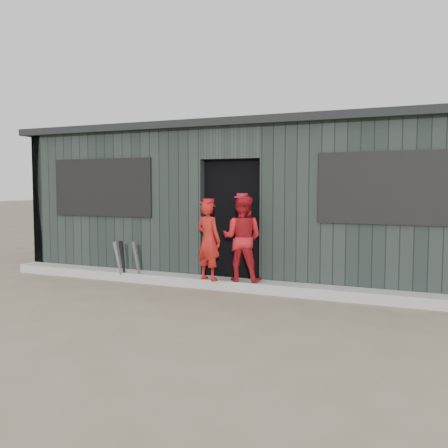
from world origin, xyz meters
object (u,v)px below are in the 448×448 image
at_px(player_red_left, 208,240).
at_px(player_red_right, 242,238).
at_px(dugout, 261,202).
at_px(bat_left, 119,262).
at_px(bat_right, 123,261).
at_px(bat_mid, 137,262).
at_px(player_grey_back, 274,243).

bearing_deg(player_red_left, player_red_right, -144.75).
bearing_deg(dugout, bat_left, -133.23).
bearing_deg(player_red_left, bat_right, 18.90).
bearing_deg(player_red_right, player_red_left, 11.45).
distance_m(bat_mid, player_grey_back, 2.22).
bearing_deg(player_grey_back, bat_right, 2.79).
height_order(bat_left, player_grey_back, player_grey_back).
relative_size(player_red_right, player_grey_back, 0.98).
bearing_deg(bat_left, bat_right, 36.03).
height_order(bat_left, bat_right, bat_right).
bearing_deg(bat_right, bat_left, -143.97).
xyz_separation_m(bat_right, dugout, (1.74, 1.87, 0.94)).
bearing_deg(bat_mid, player_grey_back, 21.78).
bearing_deg(player_grey_back, bat_left, 3.25).
relative_size(bat_right, player_red_left, 0.57).
xyz_separation_m(player_red_right, player_grey_back, (0.29, 0.64, -0.14)).
xyz_separation_m(bat_right, player_red_right, (2.04, 0.16, 0.45)).
distance_m(bat_left, player_red_left, 1.66).
xyz_separation_m(bat_mid, player_red_right, (1.76, 0.17, 0.45)).
height_order(bat_right, player_grey_back, player_grey_back).
height_order(bat_right, player_red_right, player_red_right).
relative_size(bat_left, dugout, 0.08).
xyz_separation_m(bat_right, player_grey_back, (2.33, 0.80, 0.32)).
bearing_deg(player_red_left, bat_left, 20.34).
relative_size(bat_mid, dugout, 0.08).
height_order(bat_mid, bat_right, bat_mid).
height_order(player_red_right, player_grey_back, player_red_right).
height_order(bat_mid, dugout, dugout).
relative_size(bat_right, player_grey_back, 0.52).
distance_m(player_red_right, player_grey_back, 0.72).
bearing_deg(player_grey_back, player_red_left, 29.40).
bearing_deg(bat_left, bat_mid, 4.76).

